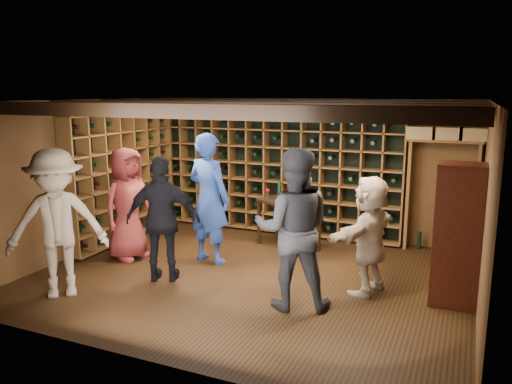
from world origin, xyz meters
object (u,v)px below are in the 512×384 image
at_px(man_blue_shirt, 209,198).
at_px(man_grey_suit, 293,229).
at_px(guest_khaki, 57,224).
at_px(display_cabinet, 457,238).
at_px(guest_red_floral, 128,204).
at_px(tasting_table, 288,206).
at_px(guest_woman_black, 163,220).
at_px(guest_beige, 369,235).

xyz_separation_m(man_blue_shirt, man_grey_suit, (1.75, -1.06, -0.02)).
relative_size(man_blue_shirt, guest_khaki, 1.05).
distance_m(display_cabinet, guest_red_floral, 4.82).
relative_size(man_grey_suit, guest_khaki, 1.03).
bearing_deg(tasting_table, guest_red_floral, -119.64).
height_order(man_grey_suit, guest_woman_black, man_grey_suit).
height_order(man_blue_shirt, guest_woman_black, man_blue_shirt).
distance_m(guest_woman_black, guest_khaki, 1.37).
height_order(guest_red_floral, guest_woman_black, guest_red_floral).
xyz_separation_m(guest_woman_black, guest_khaki, (-0.94, -0.99, 0.08)).
bearing_deg(guest_red_floral, man_blue_shirt, -61.70).
bearing_deg(man_blue_shirt, guest_beige, -173.81).
height_order(display_cabinet, guest_beige, display_cabinet).
bearing_deg(man_blue_shirt, guest_woman_black, 89.72).
height_order(display_cabinet, guest_woman_black, guest_woman_black).
height_order(guest_woman_black, guest_khaki, guest_khaki).
relative_size(guest_khaki, tasting_table, 1.61).
bearing_deg(guest_khaki, guest_woman_black, 4.60).
xyz_separation_m(guest_khaki, guest_beige, (3.65, 1.71, -0.18)).
height_order(guest_red_floral, guest_beige, guest_red_floral).
distance_m(display_cabinet, man_blue_shirt, 3.58).
bearing_deg(guest_beige, man_grey_suit, -26.45).
distance_m(man_blue_shirt, guest_beige, 2.53).
bearing_deg(display_cabinet, guest_khaki, -159.34).
bearing_deg(display_cabinet, man_blue_shirt, 177.28).
bearing_deg(guest_khaki, man_grey_suit, -24.86).
xyz_separation_m(man_grey_suit, tasting_table, (-0.86, 2.22, -0.27)).
height_order(guest_red_floral, tasting_table, guest_red_floral).
relative_size(man_grey_suit, guest_red_floral, 1.11).
bearing_deg(guest_woman_black, display_cabinet, 171.13).
height_order(man_grey_suit, guest_red_floral, man_grey_suit).
bearing_deg(tasting_table, guest_khaki, -98.63).
xyz_separation_m(man_grey_suit, guest_khaki, (-2.89, -0.88, -0.03)).
distance_m(man_grey_suit, tasting_table, 2.40).
relative_size(guest_red_floral, guest_khaki, 0.92).
distance_m(man_blue_shirt, guest_red_floral, 1.31).
bearing_deg(man_blue_shirt, guest_red_floral, 28.54).
bearing_deg(man_grey_suit, display_cabinet, -172.03).
bearing_deg(guest_red_floral, man_grey_suit, -91.60).
xyz_separation_m(guest_red_floral, tasting_table, (2.13, 1.54, -0.17)).
bearing_deg(man_blue_shirt, tasting_table, -115.94).
xyz_separation_m(display_cabinet, tasting_table, (-2.69, 1.33, -0.14)).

